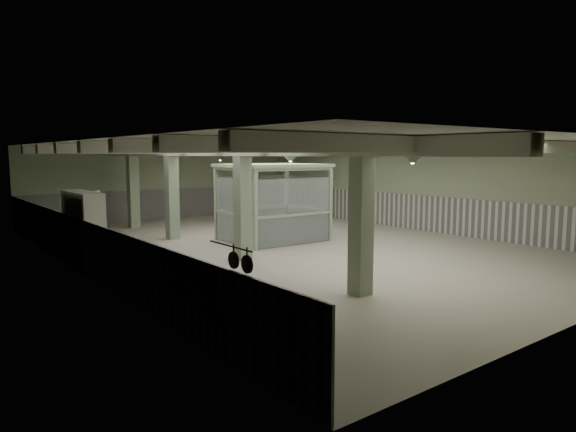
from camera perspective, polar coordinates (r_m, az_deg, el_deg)
floor at (r=18.14m, az=-0.03°, el=-3.41°), size 20.00×20.00×0.00m
ceiling at (r=17.86m, az=-0.03°, el=8.04°), size 14.00×20.00×0.02m
wall_back at (r=26.53m, az=-13.33°, el=3.56°), size 14.00×0.02×3.60m
wall_left at (r=14.75m, az=-22.15°, el=0.80°), size 0.02×20.00×3.60m
wall_right at (r=22.85m, az=14.06°, el=3.05°), size 0.02×20.00×3.60m
wainscot_left at (r=14.89m, az=-21.87°, el=-3.22°), size 0.05×19.90×1.50m
wainscot_right at (r=22.91m, az=13.94°, el=0.42°), size 0.05×19.90×1.50m
wainscot_back at (r=26.58m, az=-13.24°, el=1.30°), size 13.90×0.05×1.50m
girder at (r=16.45m, az=-7.01°, el=7.33°), size 0.45×19.90×0.40m
beam_a at (r=12.75m, az=21.14°, el=7.28°), size 13.90×0.35×0.32m
beam_b at (r=14.22m, az=12.45°, el=7.47°), size 13.90×0.35×0.32m
beam_c at (r=15.94m, az=5.50°, el=7.51°), size 13.90×0.35×0.32m
beam_d at (r=17.85m, az=-0.03°, el=7.46°), size 13.90×0.35×0.32m
beam_e at (r=19.89m, az=-4.46°, el=7.37°), size 13.90×0.35×0.32m
beam_f at (r=22.03m, az=-8.04°, el=7.27°), size 13.90×0.35×0.32m
beam_g at (r=24.24m, az=-10.98°, el=7.16°), size 13.90×0.35×0.32m
column_a at (r=11.78m, az=8.13°, el=-0.16°), size 0.42×0.42×3.60m
column_b at (r=15.66m, az=-5.06°, el=1.59°), size 0.42×0.42×3.60m
column_c at (r=20.05m, az=-12.78°, el=2.59°), size 0.42×0.42×3.60m
column_d at (r=23.73m, az=-16.85°, el=3.09°), size 0.42×0.42×3.60m
hook_rail at (r=7.77m, az=-6.45°, el=-3.34°), size 0.02×1.20×0.02m
pendant_front at (r=14.60m, az=13.68°, el=5.97°), size 0.44×0.44×0.22m
pendant_mid at (r=18.55m, az=0.26°, el=6.29°), size 0.44×0.44×0.22m
pendant_back at (r=22.71m, az=-7.55°, el=6.33°), size 0.44×0.44×0.22m
prep_counter at (r=10.99m, az=-13.22°, el=-7.88°), size 0.84×4.82×0.91m
pitcher_near at (r=9.88m, az=-10.39°, el=-6.13°), size 0.22×0.23×0.24m
pitcher_far at (r=9.40m, az=-8.84°, el=-6.61°), size 0.25×0.27×0.29m
veg_colander at (r=9.34m, az=-8.73°, el=-6.97°), size 0.50×0.50×0.21m
orange_bowl at (r=9.91m, az=-9.93°, el=-6.50°), size 0.36×0.36×0.10m
skillet_near at (r=7.52m, az=-4.57°, el=-5.37°), size 0.04×0.27×0.27m
skillet_far at (r=7.83m, az=-6.07°, el=-4.90°), size 0.04×0.27×0.27m
walkin_cooler at (r=15.89m, az=-21.69°, el=-1.41°), size 1.00×2.35×2.15m
guard_booth at (r=19.26m, az=-1.71°, el=2.93°), size 3.63×3.09×2.88m
filing_cabinet at (r=21.14m, az=2.09°, el=-0.39°), size 0.54×0.63×1.14m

